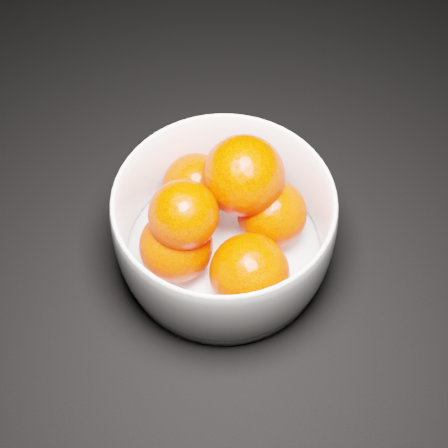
{
  "coord_description": "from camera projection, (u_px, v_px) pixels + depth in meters",
  "views": [
    {
      "loc": [
        0.28,
        -0.6,
        0.58
      ],
      "look_at": [
        0.25,
        -0.25,
        0.06
      ],
      "focal_mm": 50.0,
      "sensor_mm": 36.0,
      "label": 1
    }
  ],
  "objects": [
    {
      "name": "bowl",
      "position": [
        224.0,
        227.0,
        0.63
      ],
      "size": [
        0.22,
        0.22,
        0.11
      ],
      "rotation": [
        0.0,
        0.0,
        -0.34
      ],
      "color": "silver",
      "rests_on": "ground"
    },
    {
      "name": "ground",
      "position": [
        50.0,
        80.0,
        0.82
      ],
      "size": [
        3.0,
        3.0,
        0.0
      ],
      "primitive_type": "cube",
      "color": "black",
      "rests_on": "ground"
    },
    {
      "name": "orange_pile",
      "position": [
        224.0,
        218.0,
        0.62
      ],
      "size": [
        0.17,
        0.18,
        0.12
      ],
      "color": "#F02600",
      "rests_on": "bowl"
    }
  ]
}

